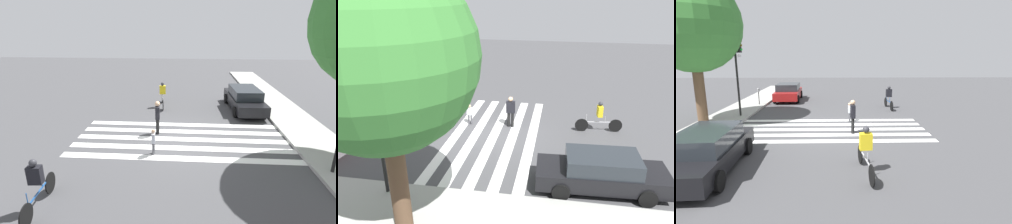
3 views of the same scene
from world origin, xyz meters
TOP-DOWN VIEW (x-y plane):
  - ground_plane at (0.00, 0.00)m, footprint 60.00×60.00m
  - sidewalk_curb at (0.00, 6.25)m, footprint 36.00×2.50m
  - crosswalk_stripes at (0.00, 0.00)m, footprint 4.24×10.00m
  - pedestrian_adult_tall_backpack at (-0.65, -1.19)m, footprint 0.48×0.25m
  - pedestrian_adult_blue_shirt at (1.56, -1.13)m, footprint 0.32×0.17m
  - cyclist_mid_street at (5.21, -4.10)m, footprint 2.26×0.42m
  - cyclist_far_lane at (-5.19, -1.35)m, footprint 2.38×0.43m
  - car_parked_dark_suv at (-4.82, 3.89)m, footprint 4.78×2.06m

SIDE VIEW (x-z plane):
  - ground_plane at x=0.00m, z-range 0.00..0.00m
  - crosswalk_stripes at x=0.00m, z-range 0.00..0.01m
  - sidewalk_curb at x=0.00m, z-range 0.00..0.14m
  - pedestrian_adult_blue_shirt at x=1.56m, z-range 0.07..1.20m
  - car_parked_dark_suv at x=-4.82m, z-range 0.02..1.44m
  - cyclist_far_lane at x=-5.19m, z-range 0.05..1.68m
  - cyclist_mid_street at x=5.21m, z-range 0.05..1.69m
  - pedestrian_adult_tall_backpack at x=-0.65m, z-range 0.11..1.78m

